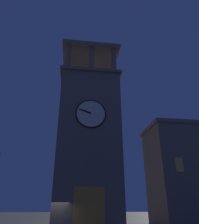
% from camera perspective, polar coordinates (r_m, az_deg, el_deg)
% --- Properties ---
extents(clocktower, '(8.14, 7.39, 25.45)m').
position_cam_1_polar(clocktower, '(27.90, -3.08, -7.78)').
color(clocktower, '#75665B').
rests_on(clocktower, ground_plane).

